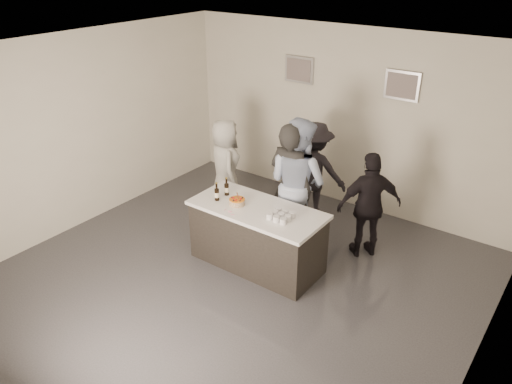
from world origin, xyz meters
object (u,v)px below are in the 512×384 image
beer_bottle_b (217,192)px  person_main_blue (298,183)px  bar_counter (257,236)px  person_guest_left (225,166)px  person_guest_back (313,171)px  person_main_black (290,187)px  beer_bottle_a (227,187)px  person_guest_right (369,205)px  cake (237,202)px

beer_bottle_b → person_main_blue: bearing=55.1°
bar_counter → person_guest_left: person_guest_left is taller
person_guest_left → person_guest_back: size_ratio=0.97×
person_main_blue → person_guest_left: 1.55m
person_guest_back → person_main_black: bearing=82.0°
bar_counter → beer_bottle_a: 0.82m
person_main_blue → person_guest_right: (1.01, 0.30, -0.19)m
person_main_black → bar_counter: bearing=89.7°
beer_bottle_a → person_guest_left: 1.32m
person_guest_right → bar_counter: bearing=1.1°
person_main_blue → person_guest_left: (-1.53, 0.21, -0.19)m
beer_bottle_a → person_main_blue: 1.05m
bar_counter → person_guest_left: size_ratio=1.17×
beer_bottle_a → person_main_black: size_ratio=0.14×
person_main_blue → person_guest_left: person_main_blue is taller
person_main_black → person_guest_right: bearing=-152.0°
bar_counter → person_main_blue: person_main_blue is taller
person_guest_left → person_guest_right: bearing=-138.9°
beer_bottle_a → person_main_black: 0.92m
beer_bottle_b → person_guest_left: size_ratio=0.16×
cake → person_main_black: person_main_black is taller
person_guest_left → person_guest_right: (2.54, 0.10, -0.00)m
beer_bottle_a → cake: bearing=-25.8°
person_main_black → beer_bottle_b: bearing=57.9°
beer_bottle_a → person_guest_back: size_ratio=0.16×
beer_bottle_a → person_guest_right: 2.03m
person_main_black → person_guest_left: (-1.49, 0.34, -0.17)m
cake → person_guest_back: (0.19, 1.75, -0.12)m
beer_bottle_a → person_guest_left: size_ratio=0.16×
person_guest_left → person_guest_back: (1.33, 0.61, 0.03)m
person_guest_left → beer_bottle_b: bearing=163.8°
person_guest_left → person_guest_back: person_guest_back is taller
person_guest_right → person_guest_back: (-1.21, 0.51, 0.03)m
bar_counter → person_main_blue: size_ratio=0.95×
beer_bottle_b → person_main_black: bearing=52.7°
beer_bottle_b → person_guest_left: bearing=124.8°
cake → person_main_black: (0.35, 0.80, 0.02)m
beer_bottle_a → person_guest_back: 1.69m
bar_counter → person_guest_back: (-0.09, 1.67, 0.37)m
person_guest_left → person_main_blue: bearing=-148.7°
person_guest_right → person_guest_back: 1.31m
bar_counter → person_main_blue: (0.11, 0.85, 0.53)m
person_guest_back → person_main_blue: bearing=86.1°
beer_bottle_b → person_main_blue: (0.69, 0.99, -0.05)m
cake → person_guest_back: person_guest_back is taller
person_main_blue → person_guest_back: person_main_blue is taller
person_guest_right → person_guest_back: bearing=-67.9°
beer_bottle_b → person_main_black: 1.08m
cake → person_guest_back: size_ratio=0.13×
person_guest_right → cake: bearing=-3.3°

